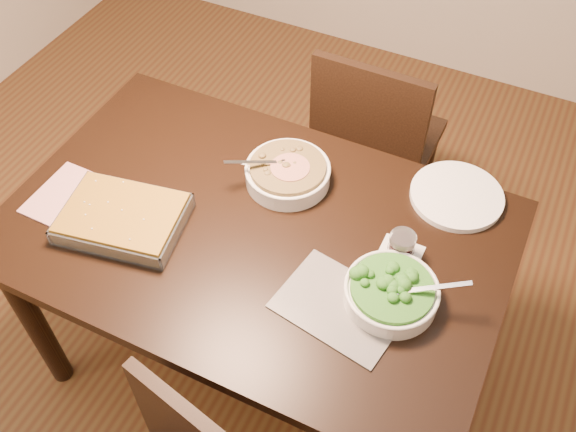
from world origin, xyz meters
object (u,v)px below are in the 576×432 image
object	(u,v)px
stew_bowl	(288,173)
dinner_plate	(457,196)
baking_dish	(123,218)
table	(255,249)
broccoli_bowl	(391,292)
chair_far	(374,139)
wine_tumbler	(402,245)

from	to	relation	value
stew_bowl	dinner_plate	world-z (taller)	stew_bowl
stew_bowl	baking_dish	size ratio (longest dim) A/B	0.69
table	broccoli_bowl	xyz separation A→B (m)	(0.42, -0.06, 0.13)
broccoli_bowl	baking_dish	xyz separation A→B (m)	(-0.76, -0.09, -0.00)
baking_dish	dinner_plate	size ratio (longest dim) A/B	1.37
table	baking_dish	size ratio (longest dim) A/B	3.78
table	baking_dish	world-z (taller)	baking_dish
table	broccoli_bowl	world-z (taller)	broccoli_bowl
stew_bowl	broccoli_bowl	xyz separation A→B (m)	(0.42, -0.26, -0.00)
broccoli_bowl	dinner_plate	distance (m)	0.42
table	baking_dish	bearing A→B (deg)	-156.43
table	chair_far	size ratio (longest dim) A/B	1.57
table	broccoli_bowl	distance (m)	0.45
stew_bowl	baking_dish	world-z (taller)	stew_bowl
table	stew_bowl	distance (m)	0.25
table	dinner_plate	distance (m)	0.61
stew_bowl	baking_dish	distance (m)	0.49
broccoli_bowl	dinner_plate	bearing A→B (deg)	82.56
broccoli_bowl	dinner_plate	size ratio (longest dim) A/B	0.99
chair_far	broccoli_bowl	bearing A→B (deg)	112.38
table	chair_far	world-z (taller)	chair_far
broccoli_bowl	dinner_plate	world-z (taller)	broccoli_bowl
baking_dish	dinner_plate	distance (m)	0.96
broccoli_bowl	baking_dish	distance (m)	0.76
chair_far	stew_bowl	bearing A→B (deg)	80.93
table	wine_tumbler	bearing A→B (deg)	12.46
stew_bowl	chair_far	world-z (taller)	chair_far
chair_far	dinner_plate	bearing A→B (deg)	134.31
broccoli_bowl	baking_dish	bearing A→B (deg)	-173.28
dinner_plate	stew_bowl	bearing A→B (deg)	-162.27
baking_dish	chair_far	distance (m)	1.04
stew_bowl	dinner_plate	xyz separation A→B (m)	(0.47, 0.15, -0.03)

